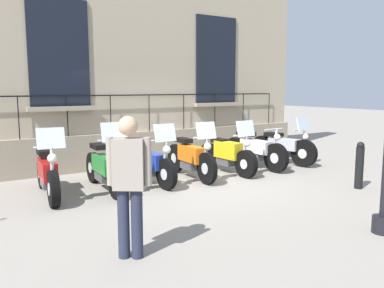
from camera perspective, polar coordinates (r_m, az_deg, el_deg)
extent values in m
plane|color=gray|center=(8.74, 0.74, -5.36)|extent=(60.00, 60.00, 0.00)
cube|color=tan|center=(10.98, -7.35, 15.79)|extent=(0.60, 10.13, 7.04)
cube|color=gray|center=(10.65, -6.18, -0.53)|extent=(0.20, 10.13, 0.89)
cube|color=black|center=(11.77, 3.48, 11.93)|extent=(0.06, 1.38, 2.45)
cube|color=gray|center=(11.69, 3.66, 5.69)|extent=(0.24, 1.58, 0.10)
cube|color=black|center=(9.84, -18.54, 12.31)|extent=(0.06, 1.38, 2.45)
cube|color=gray|center=(9.75, -18.09, 4.85)|extent=(0.24, 1.58, 0.10)
cube|color=black|center=(10.50, -6.20, 7.02)|extent=(0.03, 8.51, 0.03)
cylinder|color=black|center=(9.54, -23.62, 3.43)|extent=(0.02, 0.02, 0.95)
cylinder|color=black|center=(9.76, -17.44, 3.83)|extent=(0.02, 0.02, 0.95)
cylinder|color=black|center=(10.09, -11.59, 4.16)|extent=(0.02, 0.02, 0.95)
cylinder|color=black|center=(10.52, -6.16, 4.42)|extent=(0.02, 0.02, 0.95)
cylinder|color=black|center=(11.03, -1.19, 4.63)|extent=(0.02, 0.02, 0.95)
cylinder|color=black|center=(11.62, 3.31, 4.79)|extent=(0.02, 0.02, 0.95)
cylinder|color=black|center=(12.27, 7.35, 4.91)|extent=(0.02, 0.02, 0.95)
cylinder|color=black|center=(12.98, 10.97, 5.00)|extent=(0.02, 0.02, 0.95)
cylinder|color=black|center=(7.20, -19.25, -6.09)|extent=(0.65, 0.20, 0.64)
cylinder|color=silver|center=(7.20, -19.25, -6.09)|extent=(0.24, 0.18, 0.23)
cylinder|color=black|center=(8.67, -20.66, -3.82)|extent=(0.65, 0.20, 0.64)
cylinder|color=silver|center=(8.67, -20.66, -3.82)|extent=(0.24, 0.18, 0.23)
cube|color=red|center=(7.84, -20.05, -3.44)|extent=(0.95, 0.34, 0.34)
cube|color=#4C4C51|center=(7.99, -20.05, -5.00)|extent=(0.58, 0.25, 0.23)
cube|color=black|center=(8.16, -20.47, -1.10)|extent=(0.54, 0.28, 0.10)
cylinder|color=silver|center=(7.18, -19.43, -3.23)|extent=(0.16, 0.07, 0.72)
cylinder|color=silver|center=(7.17, -19.62, -0.36)|extent=(0.09, 0.56, 0.04)
sphere|color=white|center=(7.08, -19.42, -1.93)|extent=(0.16, 0.16, 0.16)
cylinder|color=silver|center=(8.21, -19.21, -5.43)|extent=(0.84, 0.16, 0.08)
cube|color=silver|center=(7.09, -19.61, 0.78)|extent=(0.16, 0.47, 0.36)
cylinder|color=black|center=(7.46, -10.81, -5.27)|extent=(0.66, 0.17, 0.65)
cylinder|color=silver|center=(7.46, -10.81, -5.27)|extent=(0.24, 0.17, 0.23)
cylinder|color=black|center=(8.84, -13.97, -3.28)|extent=(0.66, 0.17, 0.65)
cylinder|color=silver|center=(8.84, -13.97, -3.28)|extent=(0.24, 0.17, 0.23)
cube|color=#1E842D|center=(8.06, -12.46, -2.86)|extent=(0.88, 0.31, 0.32)
cube|color=#4C4C51|center=(8.20, -12.63, -4.35)|extent=(0.53, 0.24, 0.23)
cube|color=black|center=(8.34, -13.27, -0.32)|extent=(0.50, 0.26, 0.10)
cylinder|color=silver|center=(7.43, -11.01, -2.35)|extent=(0.16, 0.07, 0.76)
cylinder|color=silver|center=(7.41, -11.22, 0.59)|extent=(0.06, 0.58, 0.04)
sphere|color=white|center=(7.33, -10.88, -0.91)|extent=(0.16, 0.16, 0.16)
cylinder|color=silver|center=(8.42, -12.00, -4.80)|extent=(0.79, 0.12, 0.08)
cube|color=silver|center=(7.34, -11.10, 1.70)|extent=(0.14, 0.48, 0.36)
cylinder|color=black|center=(7.97, -3.69, -4.33)|extent=(0.64, 0.16, 0.64)
cylinder|color=silver|center=(7.97, -3.69, -4.33)|extent=(0.23, 0.15, 0.22)
cylinder|color=black|center=(9.20, -8.65, -2.74)|extent=(0.64, 0.16, 0.64)
cylinder|color=silver|center=(9.20, -8.65, -2.74)|extent=(0.23, 0.15, 0.22)
cube|color=#1E389E|center=(8.50, -6.20, -2.23)|extent=(1.01, 0.33, 0.31)
cube|color=#4C4C51|center=(8.63, -6.52, -3.64)|extent=(0.61, 0.25, 0.22)
cube|color=black|center=(8.80, -7.55, -0.29)|extent=(0.57, 0.28, 0.10)
cylinder|color=silver|center=(7.95, -3.91, -1.88)|extent=(0.16, 0.07, 0.69)
cylinder|color=silver|center=(7.94, -4.13, 0.58)|extent=(0.08, 0.58, 0.04)
sphere|color=white|center=(7.86, -3.65, -0.81)|extent=(0.16, 0.16, 0.16)
cylinder|color=silver|center=(8.89, -6.35, -4.02)|extent=(0.90, 0.15, 0.08)
cube|color=silver|center=(7.87, -3.91, 1.61)|extent=(0.16, 0.48, 0.36)
cylinder|color=black|center=(8.40, 2.14, -3.52)|extent=(0.69, 0.13, 0.68)
cylinder|color=silver|center=(8.40, 2.14, -3.52)|extent=(0.24, 0.13, 0.24)
cylinder|color=black|center=(9.63, -2.38, -2.04)|extent=(0.69, 0.13, 0.68)
cylinder|color=silver|center=(9.63, -2.38, -2.04)|extent=(0.24, 0.13, 0.24)
cube|color=orange|center=(8.93, -0.11, -1.41)|extent=(0.86, 0.29, 0.36)
cube|color=#4C4C51|center=(9.06, -0.43, -2.90)|extent=(0.52, 0.22, 0.24)
cube|color=black|center=(9.19, -1.19, 0.54)|extent=(0.49, 0.25, 0.10)
cylinder|color=silver|center=(8.39, 1.97, -1.28)|extent=(0.16, 0.07, 0.66)
cylinder|color=silver|center=(8.38, 1.80, 0.96)|extent=(0.06, 0.55, 0.04)
sphere|color=white|center=(8.30, 2.23, -0.36)|extent=(0.16, 0.16, 0.16)
cylinder|color=silver|center=(9.28, -0.18, -3.38)|extent=(0.77, 0.12, 0.08)
cube|color=silver|center=(8.31, 2.02, 1.95)|extent=(0.14, 0.45, 0.36)
cylinder|color=black|center=(9.09, 7.76, -2.86)|extent=(0.64, 0.17, 0.64)
cylinder|color=silver|center=(9.09, 7.76, -2.86)|extent=(0.23, 0.17, 0.22)
cylinder|color=black|center=(10.12, 2.47, -1.68)|extent=(0.64, 0.17, 0.64)
cylinder|color=silver|center=(10.12, 2.47, -1.68)|extent=(0.23, 0.17, 0.22)
cube|color=gold|center=(9.52, 5.19, -0.87)|extent=(0.78, 0.30, 0.40)
cube|color=#4C4C51|center=(9.64, 4.78, -2.38)|extent=(0.47, 0.24, 0.22)
cube|color=black|center=(9.73, 3.99, 0.48)|extent=(0.44, 0.26, 0.10)
cylinder|color=silver|center=(9.07, 7.59, -0.78)|extent=(0.16, 0.07, 0.66)
cylinder|color=silver|center=(9.06, 7.41, 1.30)|extent=(0.06, 0.59, 0.04)
sphere|color=white|center=(9.00, 7.90, 0.09)|extent=(0.16, 0.16, 0.16)
cylinder|color=silver|center=(9.86, 4.90, -2.81)|extent=(0.69, 0.11, 0.08)
cube|color=silver|center=(9.00, 7.68, 2.21)|extent=(0.14, 0.49, 0.36)
cylinder|color=black|center=(9.77, 11.96, -1.97)|extent=(0.72, 0.16, 0.71)
cylinder|color=silver|center=(9.77, 11.96, -1.97)|extent=(0.26, 0.15, 0.25)
cylinder|color=black|center=(10.78, 6.21, -0.92)|extent=(0.72, 0.16, 0.71)
cylinder|color=silver|center=(10.78, 6.21, -0.92)|extent=(0.26, 0.15, 0.25)
cube|color=silver|center=(10.20, 9.17, -0.34)|extent=(0.92, 0.33, 0.32)
cube|color=#4C4C51|center=(10.30, 8.74, -1.58)|extent=(0.55, 0.25, 0.25)
cube|color=black|center=(10.42, 7.77, 1.46)|extent=(0.52, 0.28, 0.10)
cylinder|color=silver|center=(9.75, 11.80, 0.05)|extent=(0.16, 0.07, 0.70)
cylinder|color=silver|center=(9.74, 11.64, 2.09)|extent=(0.07, 0.60, 0.04)
sphere|color=white|center=(9.68, 12.13, 0.96)|extent=(0.16, 0.16, 0.16)
cylinder|color=silver|center=(10.55, 8.63, -2.04)|extent=(0.82, 0.13, 0.08)
cylinder|color=black|center=(10.65, 15.76, -1.30)|extent=(0.72, 0.29, 0.70)
cylinder|color=silver|center=(10.65, 15.76, -1.30)|extent=(0.28, 0.22, 0.25)
cylinder|color=black|center=(11.35, 10.09, -0.57)|extent=(0.72, 0.29, 0.70)
cylinder|color=silver|center=(11.35, 10.09, -0.57)|extent=(0.28, 0.22, 0.25)
cube|color=#B2B2BC|center=(10.94, 13.08, 0.00)|extent=(0.89, 0.48, 0.29)
cube|color=#4C4C51|center=(11.02, 12.61, -1.08)|extent=(0.54, 0.35, 0.25)
cube|color=black|center=(11.10, 11.63, 1.35)|extent=(0.52, 0.37, 0.10)
cylinder|color=silver|center=(10.64, 15.59, 0.36)|extent=(0.17, 0.09, 0.62)
cylinder|color=silver|center=(10.63, 15.42, 2.03)|extent=(0.17, 0.69, 0.04)
sphere|color=white|center=(10.58, 15.94, 1.01)|extent=(0.16, 0.16, 0.16)
cylinder|color=silver|center=(11.27, 12.40, -1.51)|extent=(0.76, 0.23, 0.08)
cube|color=silver|center=(10.58, 15.73, 2.81)|extent=(0.23, 0.58, 0.36)
cylinder|color=black|center=(6.29, 25.63, -10.39)|extent=(0.28, 0.28, 0.24)
cylinder|color=black|center=(8.72, 22.88, -3.16)|extent=(0.16, 0.16, 0.85)
sphere|color=black|center=(8.65, 23.04, -0.18)|extent=(0.15, 0.15, 0.15)
cylinder|color=#23283D|center=(4.89, -9.78, -11.17)|extent=(0.14, 0.14, 0.85)
cylinder|color=#23283D|center=(4.86, -7.90, -11.25)|extent=(0.14, 0.14, 0.85)
cube|color=gray|center=(4.69, -9.03, -2.83)|extent=(0.39, 0.42, 0.60)
sphere|color=tan|center=(4.63, -9.15, 2.58)|extent=(0.23, 0.23, 0.23)
cylinder|color=gray|center=(4.73, -11.66, -2.43)|extent=(0.09, 0.09, 0.57)
cylinder|color=gray|center=(4.65, -6.38, -2.51)|extent=(0.09, 0.09, 0.57)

